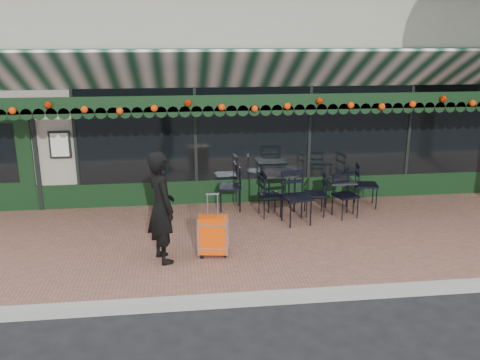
{
  "coord_description": "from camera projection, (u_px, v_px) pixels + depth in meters",
  "views": [
    {
      "loc": [
        -1.33,
        -6.33,
        3.59
      ],
      "look_at": [
        -0.37,
        1.6,
        1.32
      ],
      "focal_mm": 38.0,
      "sensor_mm": 36.0,
      "label": 1
    }
  ],
  "objects": [
    {
      "name": "ground",
      "position": [
        279.0,
        299.0,
        7.18
      ],
      "size": [
        80.0,
        80.0,
        0.0
      ],
      "primitive_type": "plane",
      "color": "black",
      "rests_on": "ground"
    },
    {
      "name": "sidewalk",
      "position": [
        258.0,
        240.0,
        9.07
      ],
      "size": [
        18.0,
        4.0,
        0.15
      ],
      "primitive_type": "cube",
      "color": "brown",
      "rests_on": "ground"
    },
    {
      "name": "curb",
      "position": [
        280.0,
        297.0,
        7.08
      ],
      "size": [
        18.0,
        0.16,
        0.15
      ],
      "primitive_type": "cube",
      "color": "#9E9E99",
      "rests_on": "ground"
    },
    {
      "name": "restaurant_building",
      "position": [
        226.0,
        85.0,
        14.04
      ],
      "size": [
        12.0,
        9.6,
        4.5
      ],
      "color": "gray",
      "rests_on": "ground"
    },
    {
      "name": "woman",
      "position": [
        161.0,
        207.0,
        7.85
      ],
      "size": [
        0.63,
        0.76,
        1.77
      ],
      "primitive_type": "imported",
      "rotation": [
        0.0,
        0.0,
        1.95
      ],
      "color": "black",
      "rests_on": "sidewalk"
    },
    {
      "name": "suitcase",
      "position": [
        213.0,
        235.0,
        8.15
      ],
      "size": [
        0.49,
        0.32,
        1.05
      ],
      "rotation": [
        0.0,
        0.0,
        -0.15
      ],
      "color": "#ED4507",
      "rests_on": "sidewalk"
    },
    {
      "name": "cafe_table_a",
      "position": [
        341.0,
        183.0,
        10.21
      ],
      "size": [
        0.52,
        0.52,
        0.65
      ],
      "color": "black",
      "rests_on": "sidewalk"
    },
    {
      "name": "cafe_table_b",
      "position": [
        280.0,
        176.0,
        10.31
      ],
      "size": [
        0.63,
        0.63,
        0.77
      ],
      "color": "black",
      "rests_on": "sidewalk"
    },
    {
      "name": "chair_a_left",
      "position": [
        315.0,
        194.0,
        10.02
      ],
      "size": [
        0.48,
        0.48,
        0.84
      ],
      "primitive_type": null,
      "rotation": [
        0.0,
        0.0,
        -1.72
      ],
      "color": "black",
      "rests_on": "sidewalk"
    },
    {
      "name": "chair_a_right",
      "position": [
        366.0,
        185.0,
        10.51
      ],
      "size": [
        0.53,
        0.53,
        0.91
      ],
      "primitive_type": null,
      "rotation": [
        0.0,
        0.0,
        1.39
      ],
      "color": "black",
      "rests_on": "sidewalk"
    },
    {
      "name": "chair_a_front",
      "position": [
        346.0,
        196.0,
        9.9
      ],
      "size": [
        0.53,
        0.53,
        0.86
      ],
      "primitive_type": null,
      "rotation": [
        0.0,
        0.0,
        0.28
      ],
      "color": "black",
      "rests_on": "sidewalk"
    },
    {
      "name": "chair_b_left",
      "position": [
        230.0,
        187.0,
        10.31
      ],
      "size": [
        0.5,
        0.5,
        0.95
      ],
      "primitive_type": null,
      "rotation": [
        0.0,
        0.0,
        -1.64
      ],
      "color": "black",
      "rests_on": "sidewalk"
    },
    {
      "name": "chair_b_right",
      "position": [
        270.0,
        196.0,
        9.96
      ],
      "size": [
        0.47,
        0.47,
        0.83
      ],
      "primitive_type": null,
      "rotation": [
        0.0,
        0.0,
        1.72
      ],
      "color": "black",
      "rests_on": "sidewalk"
    },
    {
      "name": "chair_b_front",
      "position": [
        297.0,
        198.0,
        9.54
      ],
      "size": [
        0.58,
        0.58,
        1.0
      ],
      "primitive_type": null,
      "rotation": [
        0.0,
        0.0,
        0.18
      ],
      "color": "black",
      "rests_on": "sidewalk"
    }
  ]
}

